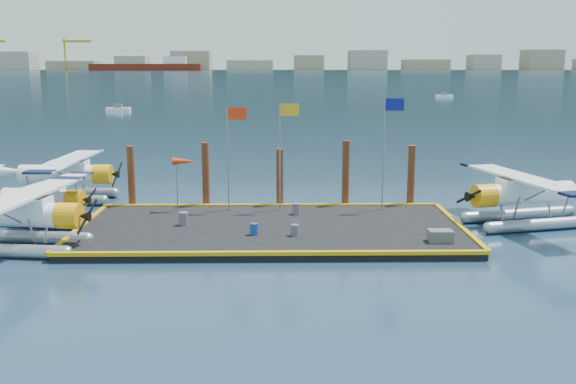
# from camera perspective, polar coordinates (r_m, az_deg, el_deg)

# --- Properties ---
(ground) EXTENTS (4000.00, 4000.00, 0.00)m
(ground) POSITION_cam_1_polar(r_m,az_deg,el_deg) (34.10, -1.53, -3.68)
(ground) COLOR #182E4A
(ground) RESTS_ON ground
(dock) EXTENTS (20.00, 10.00, 0.40)m
(dock) POSITION_cam_1_polar(r_m,az_deg,el_deg) (34.05, -1.53, -3.36)
(dock) COLOR black
(dock) RESTS_ON ground
(dock_bumpers) EXTENTS (20.25, 10.25, 0.18)m
(dock_bumpers) POSITION_cam_1_polar(r_m,az_deg,el_deg) (33.98, -1.53, -2.88)
(dock_bumpers) COLOR #C5990B
(dock_bumpers) RESTS_ON dock
(far_backdrop) EXTENTS (3050.00, 2050.00, 810.00)m
(far_backdrop) POSITION_cam_1_polar(r_m,az_deg,el_deg) (1786.59, 6.97, 11.26)
(far_backdrop) COLOR black
(far_backdrop) RESTS_ON ground
(seaplane_a) EXTENTS (9.34, 10.31, 3.65)m
(seaplane_a) POSITION_cam_1_polar(r_m,az_deg,el_deg) (33.25, -22.91, -2.16)
(seaplane_a) COLOR #979EA4
(seaplane_a) RESTS_ON ground
(seaplane_b) EXTENTS (7.85, 8.53, 3.02)m
(seaplane_b) POSITION_cam_1_polar(r_m,az_deg,el_deg) (38.49, -21.12, -0.70)
(seaplane_b) COLOR #979EA4
(seaplane_b) RESTS_ON ground
(seaplane_c) EXTENTS (9.47, 10.43, 3.72)m
(seaplane_c) POSITION_cam_1_polar(r_m,az_deg,el_deg) (44.14, -19.37, 1.28)
(seaplane_c) COLOR #979EA4
(seaplane_c) RESTS_ON ground
(seaplane_d) EXTENTS (9.69, 10.49, 3.72)m
(seaplane_d) POSITION_cam_1_polar(r_m,az_deg,el_deg) (37.75, 20.43, -0.40)
(seaplane_d) COLOR #979EA4
(seaplane_d) RESTS_ON ground
(drum_0) EXTENTS (0.49, 0.49, 0.69)m
(drum_0) POSITION_cam_1_polar(r_m,az_deg,el_deg) (34.55, -9.25, -2.35)
(drum_0) COLOR #55555A
(drum_0) RESTS_ON dock
(drum_1) EXTENTS (0.41, 0.41, 0.57)m
(drum_1) POSITION_cam_1_polar(r_m,az_deg,el_deg) (32.00, 0.62, -3.41)
(drum_1) COLOR #55555A
(drum_1) RESTS_ON dock
(drum_3) EXTENTS (0.41, 0.41, 0.58)m
(drum_3) POSITION_cam_1_polar(r_m,az_deg,el_deg) (32.25, -3.04, -3.30)
(drum_3) COLOR navy
(drum_3) RESTS_ON dock
(drum_5) EXTENTS (0.45, 0.45, 0.63)m
(drum_5) POSITION_cam_1_polar(r_m,az_deg,el_deg) (36.53, 0.76, -1.51)
(drum_5) COLOR #55555A
(drum_5) RESTS_ON dock
(crate) EXTENTS (1.14, 0.76, 0.57)m
(crate) POSITION_cam_1_polar(r_m,az_deg,el_deg) (31.82, 13.39, -3.82)
(crate) COLOR #55555A
(crate) RESTS_ON dock
(flagpole_red) EXTENTS (1.14, 0.08, 6.00)m
(flagpole_red) POSITION_cam_1_polar(r_m,az_deg,el_deg) (37.11, -5.06, 4.42)
(flagpole_red) COLOR gray
(flagpole_red) RESTS_ON dock
(flagpole_yellow) EXTENTS (1.14, 0.08, 6.20)m
(flagpole_yellow) POSITION_cam_1_polar(r_m,az_deg,el_deg) (36.99, -0.41, 4.62)
(flagpole_yellow) COLOR gray
(flagpole_yellow) RESTS_ON dock
(flagpole_blue) EXTENTS (1.14, 0.08, 6.50)m
(flagpole_blue) POSITION_cam_1_polar(r_m,az_deg,el_deg) (37.50, 8.82, 4.85)
(flagpole_blue) COLOR gray
(flagpole_blue) RESTS_ON dock
(windsock) EXTENTS (1.40, 0.44, 3.12)m
(windsock) POSITION_cam_1_polar(r_m,az_deg,el_deg) (37.56, -9.19, 2.60)
(windsock) COLOR gray
(windsock) RESTS_ON dock
(piling_0) EXTENTS (0.44, 0.44, 4.00)m
(piling_0) POSITION_cam_1_polar(r_m,az_deg,el_deg) (39.95, -13.74, 1.16)
(piling_0) COLOR #4A2815
(piling_0) RESTS_ON ground
(piling_1) EXTENTS (0.44, 0.44, 4.20)m
(piling_1) POSITION_cam_1_polar(r_m,az_deg,el_deg) (39.17, -7.32, 1.34)
(piling_1) COLOR #4A2815
(piling_1) RESTS_ON ground
(piling_2) EXTENTS (0.44, 0.44, 3.80)m
(piling_2) POSITION_cam_1_polar(r_m,az_deg,el_deg) (38.96, -0.72, 1.08)
(piling_2) COLOR #4A2815
(piling_2) RESTS_ON ground
(piling_3) EXTENTS (0.44, 0.44, 4.30)m
(piling_3) POSITION_cam_1_polar(r_m,az_deg,el_deg) (39.13, 5.15, 1.45)
(piling_3) COLOR #4A2815
(piling_3) RESTS_ON ground
(piling_4) EXTENTS (0.44, 0.44, 4.00)m
(piling_4) POSITION_cam_1_polar(r_m,az_deg,el_deg) (39.77, 10.88, 1.23)
(piling_4) COLOR #4A2815
(piling_4) RESTS_ON ground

